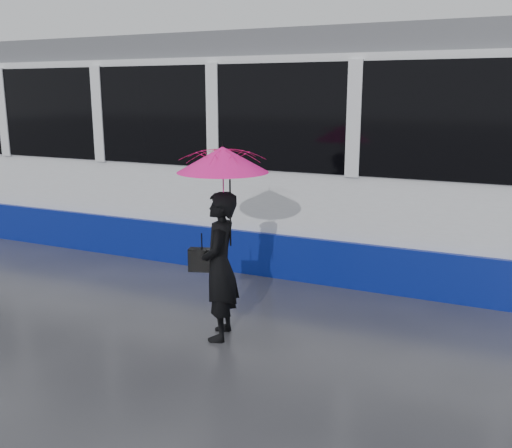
% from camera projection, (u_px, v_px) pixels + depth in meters
% --- Properties ---
extents(ground, '(90.00, 90.00, 0.00)m').
position_uv_depth(ground, '(278.00, 315.00, 6.63)').
color(ground, '#2B2B30').
rests_on(ground, ground).
extents(rails, '(34.00, 1.51, 0.02)m').
position_uv_depth(rails, '(340.00, 259.00, 8.84)').
color(rails, '#3F3D38').
rests_on(rails, ground).
extents(tram, '(26.00, 2.56, 3.35)m').
position_uv_depth(tram, '(280.00, 151.00, 8.89)').
color(tram, white).
rests_on(tram, ground).
extents(woman, '(0.52, 0.65, 1.56)m').
position_uv_depth(woman, '(220.00, 266.00, 5.87)').
color(woman, black).
rests_on(woman, ground).
extents(umbrella, '(1.15, 1.15, 1.05)m').
position_uv_depth(umbrella, '(223.00, 177.00, 5.64)').
color(umbrella, '#FF155E').
rests_on(umbrella, ground).
extents(handbag, '(0.30, 0.20, 0.42)m').
position_uv_depth(handbag, '(202.00, 260.00, 5.97)').
color(handbag, black).
rests_on(handbag, ground).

